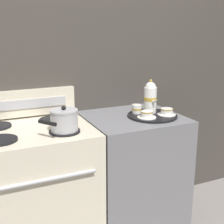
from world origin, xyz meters
name	(u,v)px	position (x,y,z in m)	size (l,w,h in m)	color
wall_back	(66,83)	(0.00, 0.33, 1.10)	(6.00, 0.05, 2.20)	#423D38
stove	(34,194)	(-0.34, 0.00, 0.45)	(0.77, 0.64, 0.90)	beige
control_panel	(21,104)	(-0.34, 0.28, 0.99)	(0.75, 0.05, 0.18)	beige
side_counter	(132,173)	(0.39, 0.00, 0.44)	(0.67, 0.61, 0.89)	slate
saucepan	(64,120)	(-0.16, -0.14, 0.97)	(0.25, 0.22, 0.15)	#B7B7BC
serving_tray	(152,116)	(0.51, -0.06, 0.90)	(0.35, 0.35, 0.01)	black
teapot	(151,97)	(0.52, -0.01, 1.02)	(0.09, 0.15, 0.24)	white
teacup_left	(147,114)	(0.43, -0.11, 0.93)	(0.13, 0.13, 0.05)	white
teacup_right	(167,112)	(0.60, -0.11, 0.93)	(0.13, 0.13, 0.05)	white
creamer_jug	(137,109)	(0.43, 0.02, 0.93)	(0.07, 0.07, 0.06)	white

